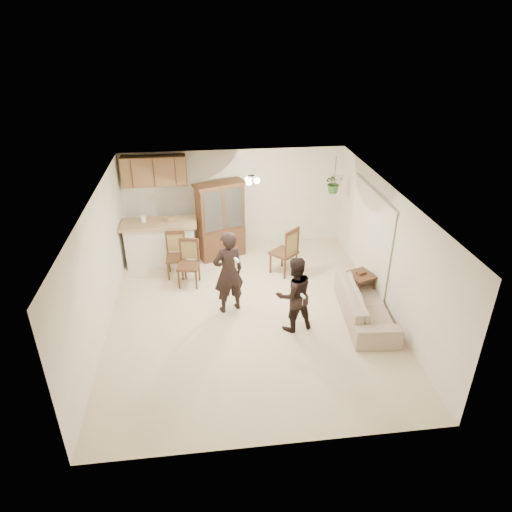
{
  "coord_description": "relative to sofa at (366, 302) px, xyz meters",
  "views": [
    {
      "loc": [
        -0.79,
        -7.61,
        5.31
      ],
      "look_at": [
        0.2,
        0.4,
        1.08
      ],
      "focal_mm": 32.0,
      "sensor_mm": 36.0,
      "label": 1
    }
  ],
  "objects": [
    {
      "name": "plant_cord",
      "position": [
        0.03,
        2.84,
        1.81
      ],
      "size": [
        0.01,
        0.01,
        0.65
      ],
      "primitive_type": "cylinder",
      "color": "#29241E",
      "rests_on": "ceiling"
    },
    {
      "name": "floor",
      "position": [
        -2.27,
        0.44,
        -0.37
      ],
      "size": [
        6.5,
        6.5,
        0.0
      ],
      "primitive_type": "plane",
      "color": "beige",
      "rests_on": "ground"
    },
    {
      "name": "ceiling",
      "position": [
        -2.27,
        0.44,
        2.13
      ],
      "size": [
        5.5,
        6.5,
        0.02
      ],
      "primitive_type": "cube",
      "color": "white",
      "rests_on": "wall_back"
    },
    {
      "name": "adult",
      "position": [
        -2.65,
        0.62,
        0.53
      ],
      "size": [
        0.76,
        0.63,
        1.8
      ],
      "primitive_type": "imported",
      "rotation": [
        0.0,
        0.0,
        3.49
      ],
      "color": "black",
      "rests_on": "floor"
    },
    {
      "name": "chair_hutch_right",
      "position": [
        -1.29,
        1.99,
        -0.04
      ],
      "size": [
        0.73,
        0.73,
        1.17
      ],
      "rotation": [
        0.0,
        0.0,
        3.86
      ],
      "color": "#3A2415",
      "rests_on": "floor"
    },
    {
      "name": "wall_back",
      "position": [
        -2.27,
        3.69,
        0.88
      ],
      "size": [
        5.5,
        0.02,
        2.5
      ],
      "primitive_type": "cube",
      "color": "white",
      "rests_on": "ground"
    },
    {
      "name": "chair_bar",
      "position": [
        -3.74,
        2.15,
        -0.07
      ],
      "size": [
        0.46,
        0.46,
        1.04
      ],
      "rotation": [
        0.0,
        0.0,
        -0.0
      ],
      "color": "#3A2415",
      "rests_on": "floor"
    },
    {
      "name": "sofa",
      "position": [
        0.0,
        0.0,
        0.0
      ],
      "size": [
        0.9,
        1.93,
        0.73
      ],
      "primitive_type": "imported",
      "rotation": [
        0.0,
        0.0,
        1.48
      ],
      "color": "#C1B69F",
      "rests_on": "floor"
    },
    {
      "name": "breakfast_bar",
      "position": [
        -4.12,
        2.79,
        0.13
      ],
      "size": [
        1.6,
        0.55,
        1.0
      ],
      "primitive_type": "cube",
      "color": "white",
      "rests_on": "floor"
    },
    {
      "name": "controller_child",
      "position": [
        -1.4,
        -0.49,
        0.56
      ],
      "size": [
        0.07,
        0.14,
        0.04
      ],
      "primitive_type": "cube",
      "rotation": [
        0.0,
        0.0,
        3.39
      ],
      "color": "white",
      "rests_on": "child"
    },
    {
      "name": "vertical_blinds",
      "position": [
        0.44,
        1.34,
        0.73
      ],
      "size": [
        0.06,
        2.3,
        2.1
      ],
      "primitive_type": null,
      "color": "white",
      "rests_on": "wall_right"
    },
    {
      "name": "chair_hutch_left",
      "position": [
        -3.46,
        1.72,
        -0.07
      ],
      "size": [
        0.54,
        0.54,
        1.05
      ],
      "rotation": [
        0.0,
        0.0,
        -0.18
      ],
      "color": "#3A2415",
      "rests_on": "floor"
    },
    {
      "name": "child",
      "position": [
        -1.48,
        -0.15,
        0.31
      ],
      "size": [
        0.76,
        0.66,
        1.35
      ],
      "primitive_type": "imported",
      "rotation": [
        0.0,
        0.0,
        3.39
      ],
      "color": "black",
      "rests_on": "floor"
    },
    {
      "name": "wall_right",
      "position": [
        0.48,
        0.44,
        0.88
      ],
      "size": [
        0.02,
        6.5,
        2.5
      ],
      "primitive_type": "cube",
      "color": "white",
      "rests_on": "ground"
    },
    {
      "name": "wall_front",
      "position": [
        -2.27,
        -2.81,
        0.88
      ],
      "size": [
        5.5,
        0.02,
        2.5
      ],
      "primitive_type": "cube",
      "color": "white",
      "rests_on": "ground"
    },
    {
      "name": "wall_left",
      "position": [
        -5.02,
        0.44,
        0.88
      ],
      "size": [
        0.02,
        6.5,
        2.5
      ],
      "primitive_type": "cube",
      "color": "white",
      "rests_on": "ground"
    },
    {
      "name": "side_table",
      "position": [
        0.13,
        0.75,
        -0.08
      ],
      "size": [
        0.65,
        0.65,
        0.62
      ],
      "rotation": [
        0.0,
        0.0,
        0.35
      ],
      "color": "#3A2415",
      "rests_on": "floor"
    },
    {
      "name": "china_hutch",
      "position": [
        -2.66,
        3.02,
        0.58
      ],
      "size": [
        1.3,
        0.87,
        1.91
      ],
      "rotation": [
        0.0,
        0.0,
        0.37
      ],
      "color": "#3A2415",
      "rests_on": "floor"
    },
    {
      "name": "ceiling_fixture",
      "position": [
        -2.07,
        1.64,
        2.03
      ],
      "size": [
        0.36,
        0.36,
        0.2
      ],
      "primitive_type": null,
      "color": "beige",
      "rests_on": "ceiling"
    },
    {
      "name": "upper_cabinets",
      "position": [
        -4.17,
        3.51,
        1.73
      ],
      "size": [
        1.5,
        0.34,
        0.7
      ],
      "primitive_type": "cube",
      "color": "brown",
      "rests_on": "wall_back"
    },
    {
      "name": "controller_adult",
      "position": [
        -2.51,
        0.23,
        0.97
      ],
      "size": [
        0.1,
        0.16,
        0.05
      ],
      "primitive_type": "cube",
      "rotation": [
        0.0,
        0.0,
        3.49
      ],
      "color": "white",
      "rests_on": "adult"
    },
    {
      "name": "bar_top",
      "position": [
        -4.12,
        2.79,
        0.68
      ],
      "size": [
        1.75,
        0.7,
        0.08
      ],
      "primitive_type": "cube",
      "color": "tan",
      "rests_on": "breakfast_bar"
    },
    {
      "name": "hanging_plant",
      "position": [
        0.03,
        2.84,
        1.48
      ],
      "size": [
        0.43,
        0.37,
        0.48
      ],
      "primitive_type": "imported",
      "color": "#2D5823",
      "rests_on": "ceiling"
    }
  ]
}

